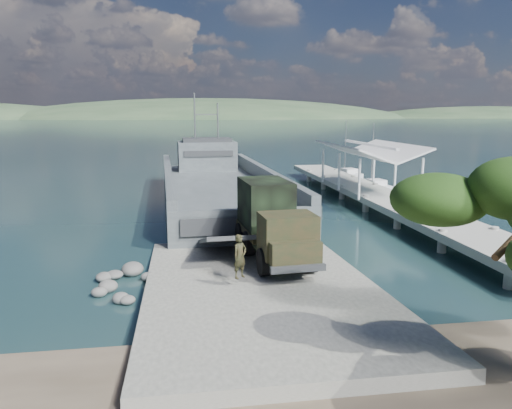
# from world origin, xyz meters

# --- Properties ---
(ground) EXTENTS (1400.00, 1400.00, 0.00)m
(ground) POSITION_xyz_m (0.00, 0.00, 0.00)
(ground) COLOR #173736
(ground) RESTS_ON ground
(boat_ramp) EXTENTS (10.00, 18.00, 0.50)m
(boat_ramp) POSITION_xyz_m (0.00, -1.00, 0.25)
(boat_ramp) COLOR slate
(boat_ramp) RESTS_ON ground
(shoreline_rocks) EXTENTS (3.20, 5.60, 0.90)m
(shoreline_rocks) POSITION_xyz_m (-6.20, 0.50, 0.00)
(shoreline_rocks) COLOR slate
(shoreline_rocks) RESTS_ON ground
(distant_headlands) EXTENTS (1000.00, 240.00, 48.00)m
(distant_headlands) POSITION_xyz_m (50.00, 560.00, 0.00)
(distant_headlands) COLOR #2C472D
(distant_headlands) RESTS_ON ground
(pier) EXTENTS (6.40, 44.00, 6.10)m
(pier) POSITION_xyz_m (13.00, 18.77, 1.60)
(pier) COLOR #A9ABA0
(pier) RESTS_ON ground
(landing_craft) EXTENTS (10.23, 36.36, 10.71)m
(landing_craft) POSITION_xyz_m (-0.10, 21.76, 0.88)
(landing_craft) COLOR #434C4F
(landing_craft) RESTS_ON ground
(military_truck) EXTENTS (3.22, 8.45, 3.84)m
(military_truck) POSITION_xyz_m (1.29, 3.08, 2.41)
(military_truck) COLOR black
(military_truck) RESTS_ON boat_ramp
(soldier) EXTENTS (0.84, 0.79, 1.92)m
(soldier) POSITION_xyz_m (-0.91, -1.22, 1.46)
(soldier) COLOR black
(soldier) RESTS_ON boat_ramp
(sailboat_near) EXTENTS (2.46, 5.97, 7.06)m
(sailboat_near) POSITION_xyz_m (16.16, 26.67, 0.38)
(sailboat_near) COLOR white
(sailboat_near) RESTS_ON ground
(sailboat_far) EXTENTS (2.86, 6.09, 7.15)m
(sailboat_far) POSITION_xyz_m (16.61, 36.51, 0.38)
(sailboat_far) COLOR white
(sailboat_far) RESTS_ON ground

